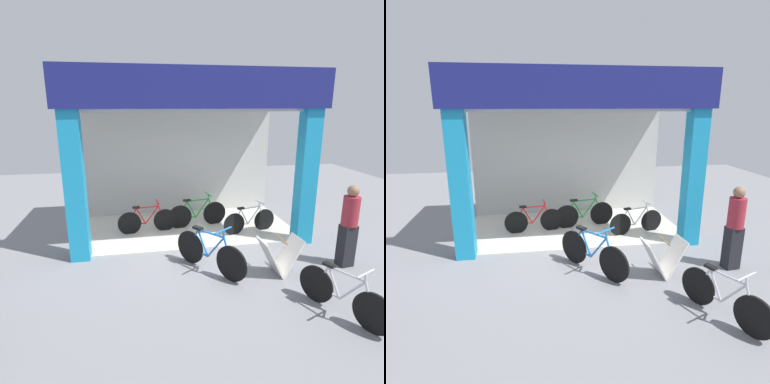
{
  "view_description": "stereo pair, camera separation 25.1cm",
  "coord_description": "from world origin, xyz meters",
  "views": [
    {
      "loc": [
        -1.34,
        -6.62,
        3.15
      ],
      "look_at": [
        0.0,
        0.68,
        1.15
      ],
      "focal_mm": 30.56,
      "sensor_mm": 36.0,
      "label": 1
    },
    {
      "loc": [
        -1.09,
        -6.66,
        3.15
      ],
      "look_at": [
        0.0,
        0.68,
        1.15
      ],
      "focal_mm": 30.56,
      "sensor_mm": 36.0,
      "label": 2
    }
  ],
  "objects": [
    {
      "name": "bicycle_inside_0",
      "position": [
        0.27,
        1.39,
        0.35
      ],
      "size": [
        1.59,
        0.44,
        0.88
      ],
      "color": "black",
      "rests_on": "ground"
    },
    {
      "name": "bicycle_parked_1",
      "position": [
        0.03,
        -1.01,
        0.38
      ],
      "size": [
        1.05,
        1.42,
        0.95
      ],
      "color": "black",
      "rests_on": "ground"
    },
    {
      "name": "ground_plane",
      "position": [
        0.0,
        0.0,
        0.0
      ],
      "size": [
        18.76,
        18.76,
        0.0
      ],
      "primitive_type": "plane",
      "color": "gray",
      "rests_on": "ground"
    },
    {
      "name": "bicycle_parked_0",
      "position": [
        1.7,
        -2.72,
        0.34
      ],
      "size": [
        0.65,
        1.45,
        0.86
      ],
      "color": "black",
      "rests_on": "ground"
    },
    {
      "name": "bicycle_inside_1",
      "position": [
        -1.05,
        1.19,
        0.32
      ],
      "size": [
        1.47,
        0.4,
        0.81
      ],
      "color": "black",
      "rests_on": "ground"
    },
    {
      "name": "sandwich_board_sign",
      "position": [
        1.31,
        -1.35,
        0.37
      ],
      "size": [
        0.79,
        0.52,
        0.74
      ],
      "color": "silver",
      "rests_on": "ground"
    },
    {
      "name": "pedestrian_1",
      "position": [
        2.77,
        -1.27,
        0.85
      ],
      "size": [
        0.35,
        0.35,
        1.66
      ],
      "color": "black",
      "rests_on": "ground"
    },
    {
      "name": "bicycle_inside_2",
      "position": [
        1.47,
        0.73,
        0.32
      ],
      "size": [
        1.42,
        0.41,
        0.79
      ],
      "color": "black",
      "rests_on": "ground"
    },
    {
      "name": "shop_facade",
      "position": [
        0.0,
        1.4,
        2.06
      ],
      "size": [
        5.58,
        3.04,
        3.87
      ],
      "color": "beige",
      "rests_on": "ground"
    }
  ]
}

